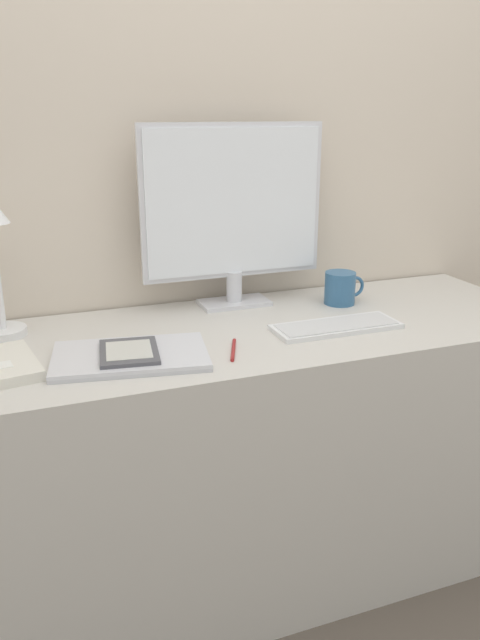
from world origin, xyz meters
TOP-DOWN VIEW (x-y plane):
  - ground_plane at (0.00, 0.00)m, footprint 10.00×10.00m
  - wall_back at (0.00, 0.58)m, footprint 3.60×0.05m
  - desk at (0.00, 0.25)m, footprint 1.60×0.59m
  - monitor at (-0.01, 0.46)m, footprint 0.53×0.11m
  - keyboard at (0.16, 0.16)m, footprint 0.34×0.12m
  - laptop at (-0.38, 0.14)m, footprint 0.38×0.27m
  - ereader at (-0.39, 0.14)m, footprint 0.15×0.18m
  - coffee_mug at (0.28, 0.36)m, footprint 0.13×0.09m
  - pen at (-0.14, 0.11)m, footprint 0.06×0.12m

SIDE VIEW (x-z plane):
  - ground_plane at x=0.00m, z-range 0.00..0.00m
  - desk at x=0.00m, z-range 0.00..0.75m
  - pen at x=-0.14m, z-range 0.75..0.76m
  - keyboard at x=0.16m, z-range 0.75..0.76m
  - laptop at x=-0.38m, z-range 0.75..0.76m
  - ereader at x=-0.39m, z-range 0.76..0.77m
  - coffee_mug at x=0.28m, z-range 0.75..0.84m
  - monitor at x=-0.01m, z-range 0.77..1.28m
  - wall_back at x=0.00m, z-range 0.00..2.40m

